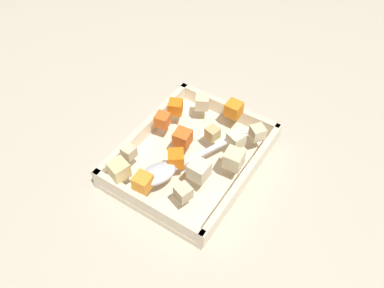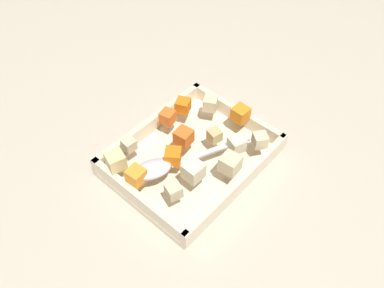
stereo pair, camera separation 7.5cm
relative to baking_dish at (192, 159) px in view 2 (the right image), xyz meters
The scene contains 18 objects.
ground_plane 0.01m from the baking_dish, 97.73° to the left, with size 4.00×4.00×0.00m, color #BCB29E.
baking_dish is the anchor object (origin of this frame).
carrot_chunk_corner_ne 0.13m from the baking_dish, behind, with size 0.03×0.03×0.03m, color orange.
carrot_chunk_center 0.11m from the baking_dish, 52.15° to the left, with size 0.03×0.03×0.03m, color orange.
carrot_chunk_corner_nw 0.07m from the baking_dish, behind, with size 0.03×0.03×0.03m, color orange.
carrot_chunk_heap_top 0.13m from the baking_dish, 10.20° to the right, with size 0.03×0.03×0.03m, color orange.
carrot_chunk_corner_se 0.10m from the baking_dish, 76.87° to the left, with size 0.03×0.03×0.03m, color orange.
carrot_chunk_far_left 0.05m from the baking_dish, 84.95° to the left, with size 0.03×0.03×0.03m, color orange.
potato_chunk_near_spoon 0.14m from the baking_dish, 44.82° to the right, with size 0.03×0.03×0.03m, color beige.
potato_chunk_near_right 0.12m from the baking_dish, 22.37° to the left, with size 0.03×0.03×0.03m, color beige.
potato_chunk_far_right 0.12m from the baking_dish, 154.46° to the right, with size 0.02×0.02×0.02m, color beige.
potato_chunk_corner_sw 0.10m from the baking_dish, 85.71° to the right, with size 0.03×0.03×0.03m, color beige.
potato_chunk_back_center 0.07m from the baking_dish, 22.25° to the right, with size 0.02×0.02×0.02m, color tan.
potato_chunk_under_handle 0.15m from the baking_dish, 149.93° to the left, with size 0.03×0.03×0.03m, color #E0CC89.
potato_chunk_mid_right 0.08m from the baking_dish, 136.47° to the right, with size 0.03×0.03×0.03m, color beige.
potato_chunk_rim_edge 0.10m from the baking_dish, 50.75° to the right, with size 0.03×0.03×0.03m, color beige.
potato_chunk_heap_side 0.13m from the baking_dish, 133.08° to the left, with size 0.02×0.02×0.02m, color beige.
serving_spoon 0.09m from the baking_dish, behind, with size 0.22×0.12×0.02m.
Camera 2 is at (-0.37, -0.33, 0.62)m, focal length 37.66 mm.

